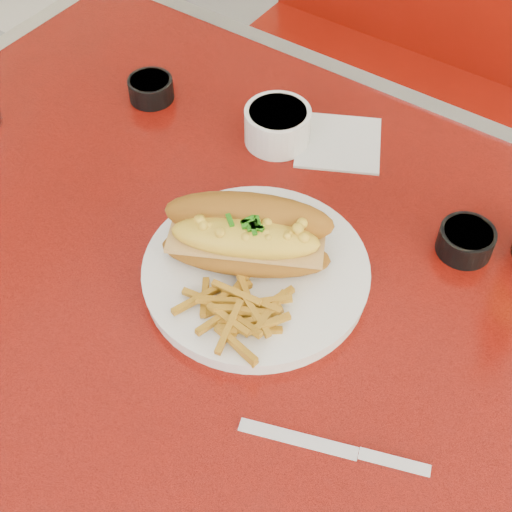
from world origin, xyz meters
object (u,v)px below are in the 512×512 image
Objects in this scene: sauce_cup_right at (466,240)px; knife at (349,452)px; dinner_plate at (256,272)px; mac_hoagie at (247,235)px; booth_bench_far at (460,177)px; gravy_ramekin at (278,125)px; fork at (297,299)px; diner_table at (259,353)px; sauce_cup_left at (151,88)px.

knife is (0.02, -0.30, -0.02)m from sauce_cup_right.
mac_hoagie is (-0.02, 0.01, 0.04)m from dinner_plate.
booth_bench_far is 0.79m from gravy_ramekin.
dinner_plate is at bearing 93.79° from fork.
diner_table is 14.95× the size of sauce_cup_left.
sauce_cup_right is at bearing -74.62° from booth_bench_far.
fork is at bearing -40.81° from mac_hoagie.
knife is (0.19, -0.94, 0.49)m from booth_bench_far.
diner_table is 0.22m from mac_hoagie.
sauce_cup_left is (-0.32, 0.18, 0.18)m from diner_table.
gravy_ramekin is 0.20m from sauce_cup_left.
mac_hoagie is at bearing -31.22° from sauce_cup_left.
fork is 0.18m from knife.
sauce_cup_right is 0.30m from knife.
knife is at bearing -78.44° from booth_bench_far.
sauce_cup_right is 0.40× the size of knife.
diner_table is at bearing 127.27° from knife.
dinner_plate is at bearing -146.76° from diner_table.
diner_table is at bearing -43.03° from mac_hoagie.
fork is at bearing 120.45° from knife.
sauce_cup_right is at bearing 13.27° from mac_hoagie.
mac_hoagie is at bearing -91.60° from booth_bench_far.
gravy_ramekin is 0.55× the size of knife.
dinner_plate is at bearing -30.90° from sauce_cup_left.
gravy_ramekin is 0.29m from sauce_cup_right.
knife is (0.31, -0.34, -0.02)m from gravy_ramekin.
dinner_plate is 0.36m from sauce_cup_left.
booth_bench_far is 14.59× the size of sauce_cup_left.
knife reaches higher than diner_table.
fork is 0.29m from gravy_ramekin.
sauce_cup_right is at bearing -18.24° from fork.
booth_bench_far reaches higher than sauce_cup_left.
dinner_plate is 1.61× the size of mac_hoagie.
sauce_cup_left is (-0.31, 0.19, 0.01)m from dinner_plate.
sauce_cup_left is at bearing 149.10° from dinner_plate.
booth_bench_far reaches higher than knife.
sauce_cup_left reaches higher than fork.
booth_bench_far is at bearing 61.58° from mac_hoagie.
dinner_plate is 1.90× the size of knife.
dinner_plate and fork have the same top height.
sauce_cup_left is (-0.20, -0.03, -0.01)m from gravy_ramekin.
mac_hoagie is 2.93× the size of sauce_cup_right.
dinner_plate is 0.24m from gravy_ramekin.
booth_bench_far is 7.59× the size of fork.
dinner_plate is at bearing -135.58° from sauce_cup_right.
fork is 1.59× the size of gravy_ramekin.
knife is at bearing -31.59° from sauce_cup_left.
sauce_cup_right is (0.20, 0.17, -0.04)m from mac_hoagie.
gravy_ramekin is at bearing 7.67° from sauce_cup_left.
sauce_cup_right reaches higher than knife.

